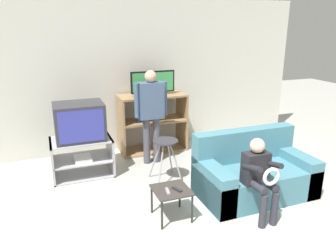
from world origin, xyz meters
name	(u,v)px	position (x,y,z in m)	size (l,w,h in m)	color
wall_back	(133,76)	(0.00, 3.92, 1.30)	(6.40, 0.06, 2.60)	beige
tv_stand	(82,157)	(-1.05, 3.01, 0.27)	(0.87, 0.58, 0.56)	#A8A8AD
television_main	(79,121)	(-1.05, 3.02, 0.83)	(0.69, 0.54, 0.53)	#2D2D33
media_shelf	(152,122)	(0.24, 3.59, 0.52)	(1.15, 0.51, 1.01)	#9E7A51
television_flat	(153,84)	(0.25, 3.56, 1.20)	(0.76, 0.20, 0.41)	black
folding_stool	(166,148)	(0.03, 2.37, 0.51)	(0.39, 0.43, 0.62)	#99999E
snack_table	(171,193)	(-0.24, 1.46, 0.32)	(0.41, 0.41, 0.37)	#38332D
remote_control_black	(177,189)	(-0.18, 1.42, 0.38)	(0.04, 0.14, 0.02)	#232328
remote_control_white	(168,191)	(-0.30, 1.42, 0.38)	(0.04, 0.14, 0.02)	gray
couch	(253,174)	(0.98, 1.62, 0.28)	(1.47, 0.81, 0.82)	teal
person_standing_adult	(151,109)	(0.05, 3.07, 0.90)	(0.53, 0.20, 1.50)	#4C4C56
person_seated_child	(259,173)	(0.71, 1.15, 0.55)	(0.33, 0.43, 0.94)	#2D2D38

